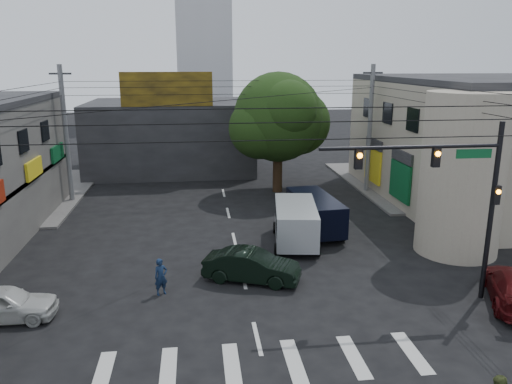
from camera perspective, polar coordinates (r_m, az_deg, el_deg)
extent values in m
plane|color=black|center=(20.76, -0.91, -12.13)|extent=(160.00, 160.00, 0.00)
cube|color=#514F4C|center=(42.55, 21.16, 1.09)|extent=(16.00, 16.00, 0.15)
cube|color=gray|center=(37.60, 25.23, 5.10)|extent=(14.00, 18.00, 8.00)
cylinder|color=gray|center=(26.44, 22.50, 1.85)|extent=(4.00, 4.00, 8.00)
cube|color=#232326|center=(44.93, -9.61, 6.36)|extent=(14.00, 10.00, 6.00)
cube|color=olive|center=(39.63, -10.17, 11.49)|extent=(7.00, 0.30, 2.60)
cylinder|color=black|center=(36.63, 2.48, 3.41)|extent=(0.70, 0.70, 4.40)
sphere|color=black|center=(36.13, 2.54, 8.55)|extent=(6.40, 6.40, 6.40)
cylinder|color=black|center=(21.63, 25.28, -2.23)|extent=(0.20, 0.20, 7.20)
cylinder|color=black|center=(19.39, 17.33, 4.92)|extent=(7.00, 0.14, 0.14)
cube|color=black|center=(19.89, 19.88, 3.77)|extent=(0.28, 0.22, 0.75)
cube|color=black|center=(18.73, 11.63, 3.72)|extent=(0.28, 0.22, 0.75)
sphere|color=orange|center=(19.74, 20.10, 4.11)|extent=(0.20, 0.20, 0.20)
sphere|color=orange|center=(18.57, 11.79, 4.09)|extent=(0.20, 0.20, 0.20)
cube|color=#0B4F26|center=(20.59, 23.65, 4.04)|extent=(1.40, 0.06, 0.35)
cylinder|color=#59595B|center=(35.80, -20.88, 6.09)|extent=(0.32, 0.32, 9.20)
cylinder|color=#59595B|center=(36.91, 12.86, 6.92)|extent=(0.32, 0.32, 9.20)
imported|color=black|center=(22.07, -0.49, -8.45)|extent=(4.29, 5.20, 1.39)
imported|color=beige|center=(21.18, -26.93, -11.31)|extent=(1.71, 3.92, 1.31)
imported|color=#11213D|center=(21.19, -10.82, -9.50)|extent=(0.87, 0.83, 1.56)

